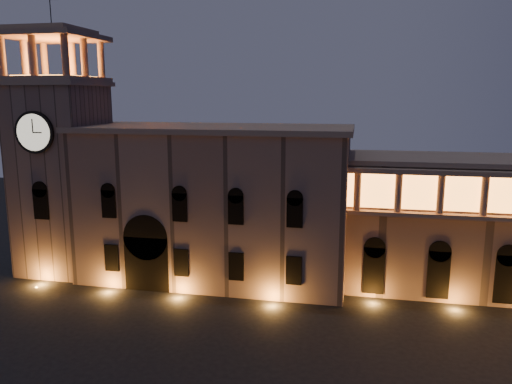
{
  "coord_description": "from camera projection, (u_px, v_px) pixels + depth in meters",
  "views": [
    {
      "loc": [
        13.89,
        -31.89,
        20.89
      ],
      "look_at": [
        4.08,
        16.0,
        11.44
      ],
      "focal_mm": 35.0,
      "sensor_mm": 36.0,
      "label": 1
    }
  ],
  "objects": [
    {
      "name": "ground",
      "position": [
        160.0,
        379.0,
        37.38
      ],
      "size": [
        160.0,
        160.0,
        0.0
      ],
      "primitive_type": "plane",
      "color": "black",
      "rests_on": "ground"
    },
    {
      "name": "clock_tower",
      "position": [
        62.0,
        168.0,
        59.22
      ],
      "size": [
        9.8,
        9.8,
        32.4
      ],
      "color": "#886959",
      "rests_on": "ground"
    },
    {
      "name": "government_building",
      "position": [
        214.0,
        203.0,
        57.22
      ],
      "size": [
        30.8,
        12.8,
        17.6
      ],
      "color": "#886959",
      "rests_on": "ground"
    }
  ]
}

